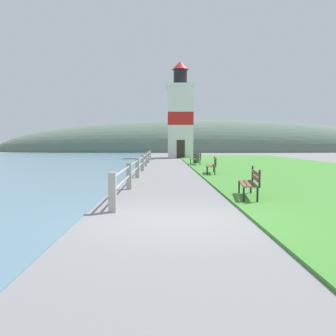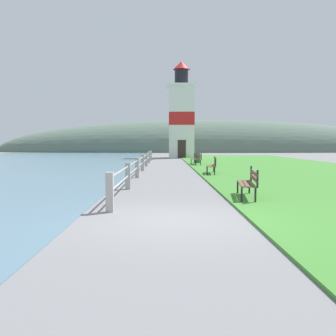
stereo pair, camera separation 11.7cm
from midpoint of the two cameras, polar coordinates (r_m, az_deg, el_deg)
name	(u,v)px [view 1 (the left image)]	position (r m, az deg, el deg)	size (l,w,h in m)	color
ground_plane	(177,220)	(8.17, 0.93, -7.99)	(160.00, 160.00, 0.00)	slate
grass_verge	(283,168)	(25.70, 17.01, 0.00)	(12.00, 49.24, 0.06)	#428433
seawall_railing	(142,161)	(22.51, -4.07, 1.00)	(0.18, 27.08, 0.97)	#A8A399
park_bench_near	(251,181)	(11.38, 12.21, -1.98)	(0.71, 1.91, 0.94)	brown
park_bench_midway	(212,164)	(19.87, 6.62, 0.53)	(0.66, 1.92, 0.94)	brown
park_bench_far	(196,158)	(28.14, 4.22, 1.51)	(0.66, 1.91, 0.94)	brown
lighthouse	(180,117)	(42.76, 1.79, 7.84)	(3.19, 3.19, 10.83)	white
trash_bin	(196,158)	(30.32, 4.22, 1.46)	(0.54, 0.54, 0.84)	#2D5138
distant_hillside	(206,152)	(71.32, 5.83, 2.47)	(80.00, 16.00, 12.00)	#566B5B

